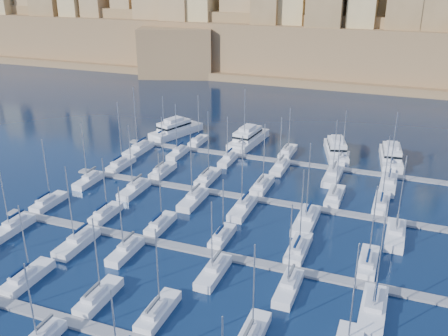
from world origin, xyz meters
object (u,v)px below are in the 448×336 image
at_px(sailboat_4, 251,336).
at_px(motor_yacht_d, 391,156).
at_px(motor_yacht_c, 336,149).
at_px(motor_yacht_a, 175,129).
at_px(motor_yacht_b, 248,138).
at_px(sailboat_2, 98,297).

relative_size(sailboat_4, motor_yacht_d, 0.88).
bearing_deg(motor_yacht_c, motor_yacht_a, 179.15).
xyz_separation_m(sailboat_4, motor_yacht_d, (11.89, 69.48, 0.99)).
bearing_deg(motor_yacht_a, sailboat_4, -57.39).
relative_size(motor_yacht_b, motor_yacht_d, 1.10).
bearing_deg(sailboat_2, motor_yacht_c, 72.99).
relative_size(motor_yacht_a, motor_yacht_c, 1.09).
height_order(sailboat_4, motor_yacht_d, sailboat_4).
bearing_deg(motor_yacht_d, sailboat_4, -99.71).
distance_m(motor_yacht_c, motor_yacht_d, 12.84).
distance_m(motor_yacht_b, motor_yacht_c, 22.90).
bearing_deg(motor_yacht_b, sailboat_4, -71.26).
relative_size(motor_yacht_c, motor_yacht_d, 1.01).
distance_m(sailboat_4, motor_yacht_c, 69.47).
bearing_deg(motor_yacht_a, motor_yacht_c, -0.85).
height_order(sailboat_4, motor_yacht_b, sailboat_4).
relative_size(sailboat_4, motor_yacht_c, 0.87).
relative_size(motor_yacht_a, motor_yacht_d, 1.10).
height_order(sailboat_2, motor_yacht_c, sailboat_2).
distance_m(sailboat_2, motor_yacht_c, 72.70).
bearing_deg(motor_yacht_d, sailboat_2, -116.12).
xyz_separation_m(sailboat_2, sailboat_4, (22.21, 0.06, 0.01)).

